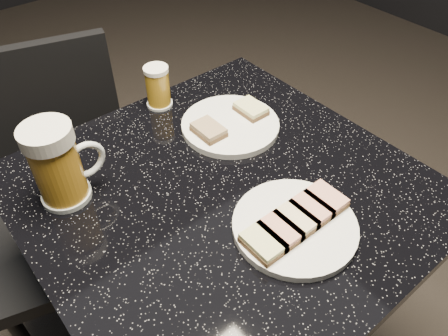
% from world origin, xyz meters
% --- Properties ---
extents(plate_large, '(0.21, 0.21, 0.01)m').
position_xyz_m(plate_large, '(0.03, -0.15, 0.76)').
color(plate_large, white).
rests_on(plate_large, table).
extents(plate_small, '(0.21, 0.21, 0.01)m').
position_xyz_m(plate_small, '(0.13, 0.13, 0.76)').
color(plate_small, white).
rests_on(plate_small, table).
extents(table, '(0.70, 0.70, 0.75)m').
position_xyz_m(table, '(0.00, 0.00, 0.51)').
color(table, black).
rests_on(table, floor).
extents(beer_mug, '(0.13, 0.09, 0.16)m').
position_xyz_m(beer_mug, '(-0.23, 0.17, 0.83)').
color(beer_mug, silver).
rests_on(beer_mug, table).
extents(beer_tumbler, '(0.06, 0.06, 0.10)m').
position_xyz_m(beer_tumbler, '(0.06, 0.30, 0.80)').
color(beer_tumbler, silver).
rests_on(beer_tumbler, table).
extents(chair, '(0.50, 0.50, 0.87)m').
position_xyz_m(chair, '(-0.20, 0.43, 0.50)').
color(chair, black).
rests_on(chair, floor).
extents(canapes_on_plate_large, '(0.20, 0.07, 0.02)m').
position_xyz_m(canapes_on_plate_large, '(0.03, -0.15, 0.77)').
color(canapes_on_plate_large, '#4C3521').
rests_on(canapes_on_plate_large, plate_large).
extents(canapes_on_plate_small, '(0.17, 0.07, 0.02)m').
position_xyz_m(canapes_on_plate_small, '(0.13, 0.13, 0.77)').
color(canapes_on_plate_small, '#4C3521').
rests_on(canapes_on_plate_small, plate_small).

